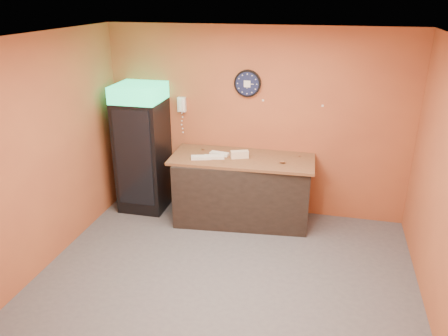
% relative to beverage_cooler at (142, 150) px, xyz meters
% --- Properties ---
extents(floor, '(4.50, 4.50, 0.00)m').
position_rel_beverage_cooler_xyz_m(floor, '(1.69, -1.61, -0.96)').
color(floor, '#47474C').
rests_on(floor, ground).
extents(back_wall, '(4.50, 0.02, 2.80)m').
position_rel_beverage_cooler_xyz_m(back_wall, '(1.69, 0.39, 0.44)').
color(back_wall, '#B05B31').
rests_on(back_wall, floor).
extents(left_wall, '(0.02, 4.00, 2.80)m').
position_rel_beverage_cooler_xyz_m(left_wall, '(-0.56, -1.61, 0.44)').
color(left_wall, '#B05B31').
rests_on(left_wall, floor).
extents(ceiling, '(4.50, 4.00, 0.02)m').
position_rel_beverage_cooler_xyz_m(ceiling, '(1.69, -1.61, 1.84)').
color(ceiling, white).
rests_on(ceiling, back_wall).
extents(beverage_cooler, '(0.69, 0.71, 1.97)m').
position_rel_beverage_cooler_xyz_m(beverage_cooler, '(0.00, 0.00, 0.00)').
color(beverage_cooler, black).
rests_on(beverage_cooler, floor).
extents(prep_counter, '(2.00, 1.05, 0.96)m').
position_rel_beverage_cooler_xyz_m(prep_counter, '(1.58, -0.03, -0.48)').
color(prep_counter, black).
rests_on(prep_counter, floor).
extents(wall_clock, '(0.39, 0.06, 0.39)m').
position_rel_beverage_cooler_xyz_m(wall_clock, '(1.56, 0.37, 1.03)').
color(wall_clock, black).
rests_on(wall_clock, back_wall).
extents(wall_phone, '(0.12, 0.11, 0.22)m').
position_rel_beverage_cooler_xyz_m(wall_phone, '(0.55, 0.34, 0.67)').
color(wall_phone, white).
rests_on(wall_phone, back_wall).
extents(butcher_paper, '(2.09, 0.94, 0.04)m').
position_rel_beverage_cooler_xyz_m(butcher_paper, '(1.58, -0.03, 0.02)').
color(butcher_paper, brown).
rests_on(butcher_paper, prep_counter).
extents(sub_roll_stack, '(0.27, 0.18, 0.11)m').
position_rel_beverage_cooler_xyz_m(sub_roll_stack, '(1.54, -0.07, 0.09)').
color(sub_roll_stack, beige).
rests_on(sub_roll_stack, butcher_paper).
extents(wrapped_sandwich_left, '(0.31, 0.19, 0.04)m').
position_rel_beverage_cooler_xyz_m(wrapped_sandwich_left, '(1.02, -0.23, 0.06)').
color(wrapped_sandwich_left, silver).
rests_on(wrapped_sandwich_left, butcher_paper).
extents(wrapped_sandwich_mid, '(0.30, 0.18, 0.04)m').
position_rel_beverage_cooler_xyz_m(wrapped_sandwich_mid, '(1.19, -0.16, 0.06)').
color(wrapped_sandwich_mid, silver).
rests_on(wrapped_sandwich_mid, butcher_paper).
extents(wrapped_sandwich_right, '(0.29, 0.15, 0.04)m').
position_rel_beverage_cooler_xyz_m(wrapped_sandwich_right, '(1.23, -0.02, 0.06)').
color(wrapped_sandwich_right, silver).
rests_on(wrapped_sandwich_right, butcher_paper).
extents(kitchen_tool, '(0.06, 0.06, 0.06)m').
position_rel_beverage_cooler_xyz_m(kitchen_tool, '(1.57, 0.07, 0.07)').
color(kitchen_tool, silver).
rests_on(kitchen_tool, butcher_paper).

